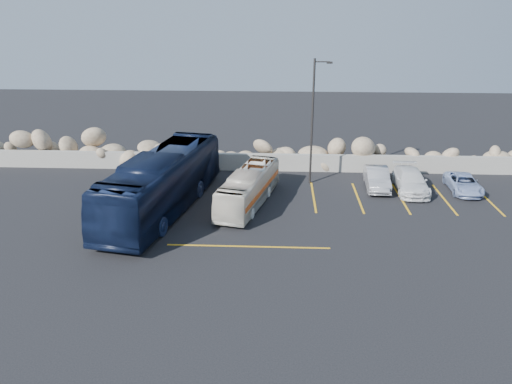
{
  "coord_description": "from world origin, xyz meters",
  "views": [
    {
      "loc": [
        0.42,
        -21.56,
        11.25
      ],
      "look_at": [
        -0.79,
        4.0,
        1.41
      ],
      "focal_mm": 35.0,
      "sensor_mm": 36.0,
      "label": 1
    }
  ],
  "objects_px": {
    "lamppost": "(313,119)",
    "car_c": "(410,181)",
    "car_b": "(377,178)",
    "car_d": "(464,183)",
    "vintage_bus": "(249,188)",
    "tour_coach": "(162,182)"
  },
  "relations": [
    {
      "from": "car_b",
      "to": "car_d",
      "type": "bearing_deg",
      "value": -1.13
    },
    {
      "from": "vintage_bus",
      "to": "car_d",
      "type": "height_order",
      "value": "vintage_bus"
    },
    {
      "from": "lamppost",
      "to": "car_d",
      "type": "relative_size",
      "value": 2.13
    },
    {
      "from": "tour_coach",
      "to": "car_b",
      "type": "bearing_deg",
      "value": 29.32
    },
    {
      "from": "tour_coach",
      "to": "car_c",
      "type": "distance_m",
      "value": 15.35
    },
    {
      "from": "car_b",
      "to": "car_c",
      "type": "xyz_separation_m",
      "value": [
        2.01,
        -0.42,
        0.0
      ]
    },
    {
      "from": "lamppost",
      "to": "car_c",
      "type": "height_order",
      "value": "lamppost"
    },
    {
      "from": "vintage_bus",
      "to": "car_b",
      "type": "xyz_separation_m",
      "value": [
        8.02,
        3.16,
        -0.39
      ]
    },
    {
      "from": "car_c",
      "to": "tour_coach",
      "type": "bearing_deg",
      "value": -163.42
    },
    {
      "from": "car_d",
      "to": "tour_coach",
      "type": "bearing_deg",
      "value": -165.6
    },
    {
      "from": "car_d",
      "to": "car_c",
      "type": "bearing_deg",
      "value": -177.08
    },
    {
      "from": "lamppost",
      "to": "vintage_bus",
      "type": "xyz_separation_m",
      "value": [
        -3.85,
        -3.85,
        -3.25
      ]
    },
    {
      "from": "car_b",
      "to": "car_d",
      "type": "relative_size",
      "value": 1.05
    },
    {
      "from": "car_c",
      "to": "car_d",
      "type": "height_order",
      "value": "car_c"
    },
    {
      "from": "tour_coach",
      "to": "car_b",
      "type": "relative_size",
      "value": 3.06
    },
    {
      "from": "vintage_bus",
      "to": "tour_coach",
      "type": "distance_m",
      "value": 4.97
    },
    {
      "from": "car_b",
      "to": "car_d",
      "type": "xyz_separation_m",
      "value": [
        5.34,
        -0.4,
        -0.13
      ]
    },
    {
      "from": "lamppost",
      "to": "vintage_bus",
      "type": "distance_m",
      "value": 6.34
    },
    {
      "from": "car_d",
      "to": "lamppost",
      "type": "bearing_deg",
      "value": 175.89
    },
    {
      "from": "tour_coach",
      "to": "car_d",
      "type": "distance_m",
      "value": 18.6
    },
    {
      "from": "lamppost",
      "to": "tour_coach",
      "type": "distance_m",
      "value": 10.3
    },
    {
      "from": "tour_coach",
      "to": "car_d",
      "type": "relative_size",
      "value": 3.22
    }
  ]
}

